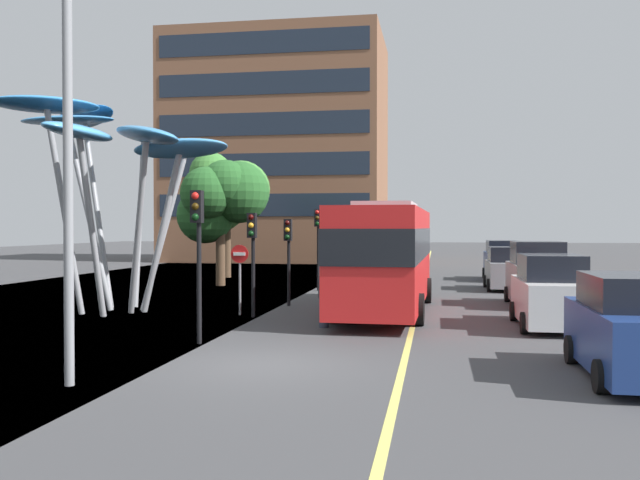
% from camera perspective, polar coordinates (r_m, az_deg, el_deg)
% --- Properties ---
extents(ground, '(120.00, 240.00, 0.10)m').
position_cam_1_polar(ground, '(15.18, -7.01, -10.19)').
color(ground, '#424244').
extents(red_bus, '(3.00, 10.86, 3.74)m').
position_cam_1_polar(red_bus, '(23.64, 5.48, -1.04)').
color(red_bus, red).
rests_on(red_bus, ground).
extents(leaf_sculpture, '(8.56, 9.04, 7.55)m').
position_cam_1_polar(leaf_sculpture, '(24.84, -16.28, 7.78)').
color(leaf_sculpture, '#9EA0A5').
rests_on(leaf_sculpture, ground).
extents(traffic_light_kerb_near, '(0.28, 0.42, 3.82)m').
position_cam_1_polar(traffic_light_kerb_near, '(17.39, -10.04, 0.55)').
color(traffic_light_kerb_near, black).
rests_on(traffic_light_kerb_near, ground).
extents(traffic_light_kerb_far, '(0.28, 0.42, 3.37)m').
position_cam_1_polar(traffic_light_kerb_far, '(22.32, -5.59, -0.13)').
color(traffic_light_kerb_far, black).
rests_on(traffic_light_kerb_far, ground).
extents(traffic_light_island_mid, '(0.28, 0.42, 3.21)m').
position_cam_1_polar(traffic_light_island_mid, '(25.47, -2.64, -0.23)').
color(traffic_light_island_mid, black).
rests_on(traffic_light_island_mid, ground).
extents(traffic_light_opposite, '(0.28, 0.42, 3.73)m').
position_cam_1_polar(traffic_light_opposite, '(31.59, -0.18, 0.69)').
color(traffic_light_opposite, black).
rests_on(traffic_light_opposite, ground).
extents(car_parked_near, '(1.95, 4.35, 2.00)m').
position_cam_1_polar(car_parked_near, '(14.65, 24.30, -6.72)').
color(car_parked_near, navy).
rests_on(car_parked_near, ground).
extents(car_parked_mid, '(2.00, 4.35, 2.12)m').
position_cam_1_polar(car_parked_mid, '(21.13, 18.48, -4.19)').
color(car_parked_mid, silver).
rests_on(car_parked_mid, ground).
extents(car_parked_far, '(2.09, 4.02, 2.38)m').
position_cam_1_polar(car_parked_far, '(26.85, 17.44, -2.84)').
color(car_parked_far, gray).
rests_on(car_parked_far, ground).
extents(car_side_street, '(1.93, 3.86, 2.00)m').
position_cam_1_polar(car_side_street, '(33.26, 15.10, -2.37)').
color(car_side_street, gray).
rests_on(car_side_street, ground).
extents(car_far_side, '(1.95, 4.47, 2.18)m').
position_cam_1_polar(car_far_side, '(39.34, 14.78, -1.71)').
color(car_far_side, navy).
rests_on(car_far_side, ground).
extents(street_lamp, '(1.70, 0.44, 8.50)m').
position_cam_1_polar(street_lamp, '(13.52, -18.76, 11.39)').
color(street_lamp, gray).
rests_on(street_lamp, ground).
extents(tree_pavement_near, '(4.67, 3.92, 6.21)m').
position_cam_1_polar(tree_pavement_near, '(34.57, -8.19, 3.45)').
color(tree_pavement_near, brown).
rests_on(tree_pavement_near, ground).
extents(tree_pavement_far, '(4.91, 5.10, 7.31)m').
position_cam_1_polar(tree_pavement_far, '(40.35, -7.96, 3.86)').
color(tree_pavement_far, brown).
rests_on(tree_pavement_far, ground).
extents(pedestrian, '(0.34, 0.34, 1.71)m').
position_cam_1_polar(pedestrian, '(20.15, 0.33, -4.78)').
color(pedestrian, '#2D3342').
rests_on(pedestrian, ground).
extents(no_entry_sign, '(0.60, 0.12, 2.33)m').
position_cam_1_polar(no_entry_sign, '(23.10, -6.63, -2.30)').
color(no_entry_sign, gray).
rests_on(no_entry_sign, ground).
extents(backdrop_building, '(18.28, 12.13, 19.35)m').
position_cam_1_polar(backdrop_building, '(61.53, -3.39, 7.38)').
color(backdrop_building, brown).
rests_on(backdrop_building, ground).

